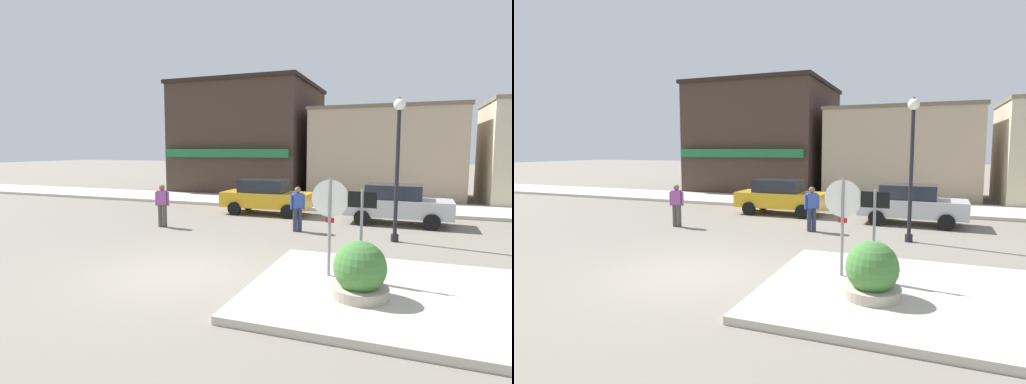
% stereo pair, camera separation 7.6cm
% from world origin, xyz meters
% --- Properties ---
extents(ground_plane, '(160.00, 160.00, 0.00)m').
position_xyz_m(ground_plane, '(0.00, 0.00, 0.00)').
color(ground_plane, gray).
extents(sidewalk_corner, '(6.40, 4.80, 0.15)m').
position_xyz_m(sidewalk_corner, '(5.16, 0.14, 0.07)').
color(sidewalk_corner, beige).
rests_on(sidewalk_corner, ground).
extents(kerb_far, '(80.00, 4.00, 0.15)m').
position_xyz_m(kerb_far, '(0.00, 12.53, 0.07)').
color(kerb_far, beige).
rests_on(kerb_far, ground).
extents(stop_sign, '(0.82, 0.08, 2.30)m').
position_xyz_m(stop_sign, '(3.39, 0.63, 1.52)').
color(stop_sign, gray).
rests_on(stop_sign, ground).
extents(one_way_sign, '(0.60, 0.07, 2.10)m').
position_xyz_m(one_way_sign, '(4.08, 0.56, 1.33)').
color(one_way_sign, gray).
rests_on(one_way_sign, ground).
extents(planter, '(1.10, 1.10, 1.23)m').
position_xyz_m(planter, '(4.17, -0.45, 0.56)').
color(planter, '#ADA38E').
rests_on(planter, ground).
extents(lamp_post, '(0.36, 0.36, 4.54)m').
position_xyz_m(lamp_post, '(4.63, 5.26, 2.96)').
color(lamp_post, black).
rests_on(lamp_post, ground).
extents(parked_car_nearest, '(4.00, 1.88, 1.56)m').
position_xyz_m(parked_car_nearest, '(-1.04, 8.98, 0.81)').
color(parked_car_nearest, gold).
rests_on(parked_car_nearest, ground).
extents(parked_car_second, '(4.05, 1.98, 1.56)m').
position_xyz_m(parked_car_second, '(4.58, 8.48, 0.81)').
color(parked_car_second, '#B7B7BC').
rests_on(parked_car_second, ground).
extents(pedestrian_crossing_near, '(0.55, 0.30, 1.61)m').
position_xyz_m(pedestrian_crossing_near, '(-3.70, 4.72, 0.87)').
color(pedestrian_crossing_near, '#4C473D').
rests_on(pedestrian_crossing_near, ground).
extents(pedestrian_crossing_far, '(0.50, 0.39, 1.61)m').
position_xyz_m(pedestrian_crossing_far, '(1.31, 5.71, 0.87)').
color(pedestrian_crossing_far, '#2D334C').
rests_on(pedestrian_crossing_far, ground).
extents(building_corner_shop, '(8.96, 9.33, 7.41)m').
position_xyz_m(building_corner_shop, '(-5.67, 18.94, 3.71)').
color(building_corner_shop, '#3D2D26').
rests_on(building_corner_shop, ground).
extents(building_storefront_left_near, '(8.66, 6.04, 5.41)m').
position_xyz_m(building_storefront_left_near, '(3.63, 17.90, 2.71)').
color(building_storefront_left_near, tan).
rests_on(building_storefront_left_near, ground).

